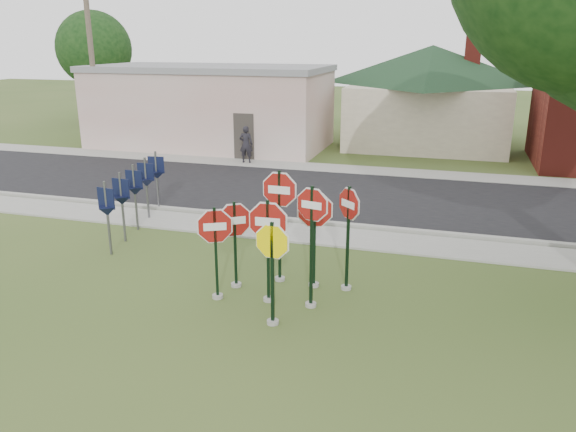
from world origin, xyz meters
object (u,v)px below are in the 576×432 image
(stop_sign_left, at_px, (215,242))
(pedestrian, at_px, (246,144))
(stop_sign_yellow, at_px, (272,262))
(utility_pole_near, at_px, (91,50))
(stop_sign_center, at_px, (268,237))

(stop_sign_left, xyz_separation_m, pedestrian, (-4.40, 13.40, -0.42))
(stop_sign_yellow, bearing_deg, stop_sign_left, 153.21)
(stop_sign_yellow, bearing_deg, pedestrian, 112.72)
(stop_sign_yellow, relative_size, utility_pole_near, 0.24)
(stop_sign_yellow, xyz_separation_m, pedestrian, (-5.93, 14.17, -0.43))
(stop_sign_center, distance_m, utility_pole_near, 20.13)
(stop_sign_center, xyz_separation_m, stop_sign_yellow, (0.41, -0.97, -0.16))
(stop_sign_center, height_order, stop_sign_left, stop_sign_center)
(stop_sign_left, xyz_separation_m, utility_pole_near, (-12.78, 14.33, 3.65))
(stop_sign_left, bearing_deg, stop_sign_center, 9.55)
(utility_pole_near, bearing_deg, stop_sign_yellow, -46.54)
(stop_sign_center, bearing_deg, pedestrian, 112.69)
(pedestrian, bearing_deg, stop_sign_center, 105.29)
(stop_sign_yellow, relative_size, pedestrian, 1.33)
(pedestrian, bearing_deg, stop_sign_yellow, 105.31)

